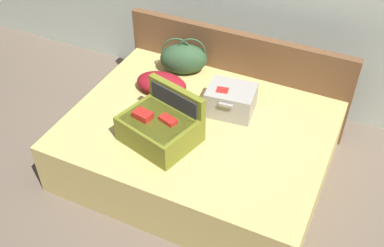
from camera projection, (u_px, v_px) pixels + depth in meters
The scene contains 7 objects.
ground_plane at pixel (177, 198), 3.73m from camera, with size 12.00×12.00×0.00m, color #6B5B4C.
bed at pixel (198, 146), 3.85m from camera, with size 2.10×1.61×0.49m, color tan.
headboard at pixel (236, 75), 4.30m from camera, with size 2.14×0.08×0.89m, color brown.
hard_case_large at pixel (160, 126), 3.47m from camera, with size 0.63×0.57×0.39m.
hard_case_medium at pixel (231, 100), 3.74m from camera, with size 0.41×0.36×0.23m.
duffel_bag at pixel (184, 58), 4.16m from camera, with size 0.50×0.41×0.36m.
pillow_near_headboard at pixel (161, 84), 3.98m from camera, with size 0.46×0.29×0.16m, color maroon.
Camera 1 is at (1.15, -2.15, 2.90)m, focal length 42.72 mm.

